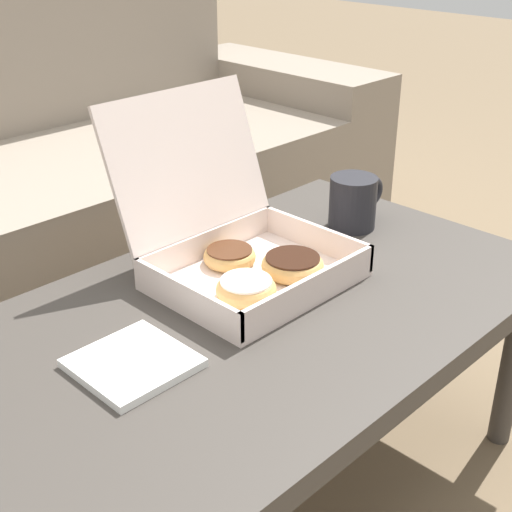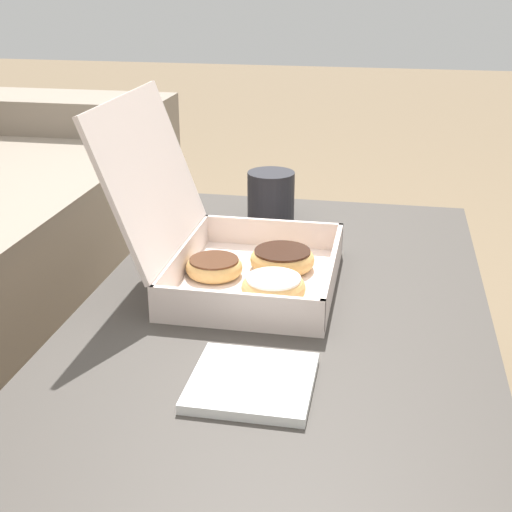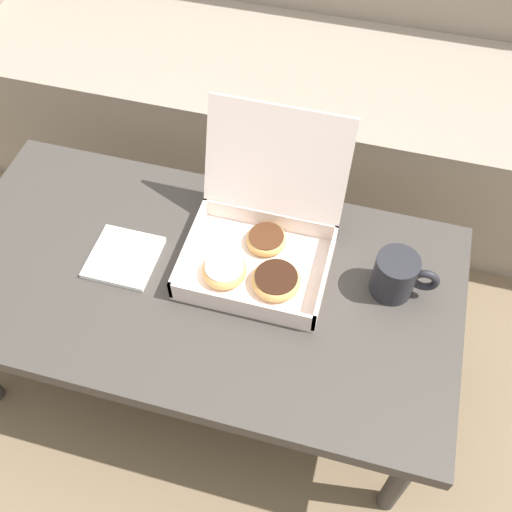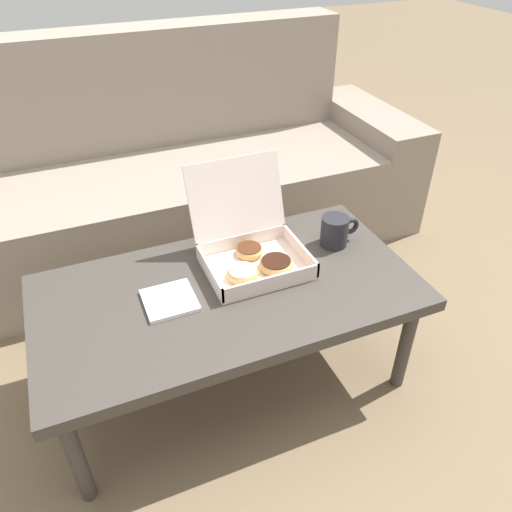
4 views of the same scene
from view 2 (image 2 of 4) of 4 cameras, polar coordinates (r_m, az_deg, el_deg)
name	(u,v)px [view 2 (image 2 of 4)]	position (r m, az deg, el deg)	size (l,w,h in m)	color
coffee_table	(279,343)	(1.06, 1.87, -7.00)	(1.17, 0.61, 0.41)	#3D3833
pastry_box	(236,252)	(1.14, -1.60, 0.35)	(0.32, 0.34, 0.30)	silver
coffee_mug	(271,197)	(1.42, 1.23, 4.74)	(0.14, 0.09, 0.10)	#232328
napkin_stack	(252,382)	(0.89, -0.32, -10.05)	(0.15, 0.15, 0.01)	white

